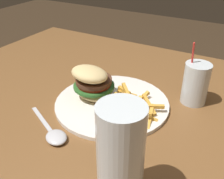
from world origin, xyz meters
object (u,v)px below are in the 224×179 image
object	(u,v)px
meal_plate_near	(104,94)
spoon	(55,136)
beer_glass	(120,159)
juice_glass	(195,84)

from	to	relation	value
meal_plate_near	spoon	size ratio (longest dim) A/B	1.78
beer_glass	spoon	bearing A→B (deg)	-17.00
juice_glass	spoon	world-z (taller)	juice_glass
meal_plate_near	beer_glass	xyz separation A→B (m)	(-0.18, 0.24, 0.06)
meal_plate_near	juice_glass	bearing A→B (deg)	-148.82
beer_glass	juice_glass	xyz separation A→B (m)	(-0.03, -0.37, -0.03)
meal_plate_near	beer_glass	bearing A→B (deg)	126.31
meal_plate_near	beer_glass	size ratio (longest dim) A/B	1.63
juice_glass	spoon	xyz separation A→B (m)	(0.23, 0.31, -0.05)
beer_glass	spoon	distance (m)	0.22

